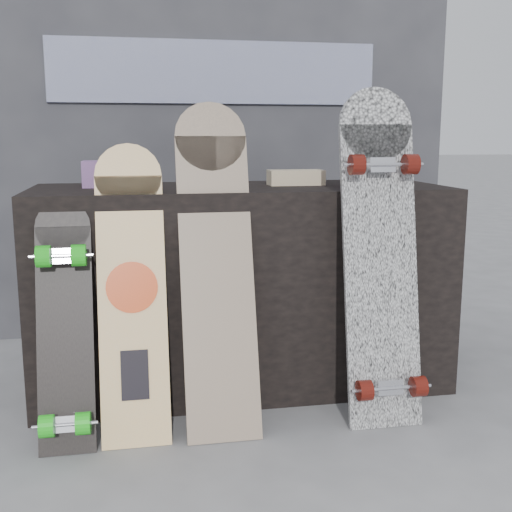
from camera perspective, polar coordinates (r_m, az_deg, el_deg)
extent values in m
plane|color=slate|center=(2.25, 0.88, -15.60)|extent=(60.00, 60.00, 0.00)
cube|color=black|center=(2.58, -1.32, -2.69)|extent=(1.60, 0.60, 0.80)
cube|color=#333338|center=(3.35, -3.79, 12.42)|extent=(2.40, 0.20, 2.20)
cube|color=#0D184F|center=(3.26, -3.60, 16.00)|extent=(1.60, 0.02, 0.30)
cube|color=#5A346B|center=(2.56, -13.13, 7.12)|extent=(0.18, 0.12, 0.10)
cube|color=#5A346B|center=(2.55, 10.06, 7.45)|extent=(0.14, 0.14, 0.12)
cube|color=#D1B78C|center=(2.59, 3.56, 6.98)|extent=(0.22, 0.10, 0.06)
cube|color=beige|center=(2.17, -10.91, -4.65)|extent=(0.22, 0.27, 0.86)
cylinder|color=beige|center=(2.22, -11.30, 6.98)|extent=(0.22, 0.08, 0.22)
cylinder|color=#ED400F|center=(2.16, -10.97, -2.75)|extent=(0.17, 0.05, 0.16)
cube|color=black|center=(2.16, -10.72, -10.35)|extent=(0.09, 0.05, 0.16)
cube|color=beige|center=(2.18, -3.43, -2.59)|extent=(0.25, 0.33, 1.00)
cylinder|color=beige|center=(2.28, -4.09, 10.53)|extent=(0.25, 0.09, 0.24)
cube|color=white|center=(2.27, 11.02, -1.75)|extent=(0.26, 0.21, 1.03)
cylinder|color=white|center=(2.31, 10.57, 11.39)|extent=(0.26, 0.07, 0.26)
cube|color=silver|center=(2.27, 11.77, -11.34)|extent=(0.09, 0.04, 0.05)
cylinder|color=#4C100A|center=(2.22, 9.62, -11.69)|extent=(0.05, 0.07, 0.07)
cylinder|color=#4C100A|center=(2.29, 14.23, -11.16)|extent=(0.04, 0.07, 0.07)
cube|color=silver|center=(2.24, 11.10, 7.91)|extent=(0.09, 0.04, 0.05)
cylinder|color=#4C100A|center=(2.19, 8.93, 8.02)|extent=(0.05, 0.07, 0.07)
cylinder|color=#4C100A|center=(2.26, 13.58, 7.93)|extent=(0.04, 0.07, 0.07)
cube|color=black|center=(2.17, -16.59, -7.07)|extent=(0.18, 0.22, 0.70)
cylinder|color=black|center=(2.20, -16.79, 2.48)|extent=(0.18, 0.06, 0.17)
cube|color=silver|center=(2.15, -16.55, -14.10)|extent=(0.09, 0.04, 0.06)
cylinder|color=#20D01D|center=(2.14, -18.10, -14.18)|extent=(0.04, 0.07, 0.07)
cylinder|color=#20D01D|center=(2.13, -15.12, -14.16)|extent=(0.04, 0.07, 0.07)
cube|color=silver|center=(2.15, -16.86, -0.05)|extent=(0.09, 0.04, 0.06)
cylinder|color=#20D01D|center=(2.13, -18.37, -0.04)|extent=(0.04, 0.07, 0.07)
cylinder|color=#20D01D|center=(2.12, -15.47, 0.06)|extent=(0.04, 0.07, 0.07)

